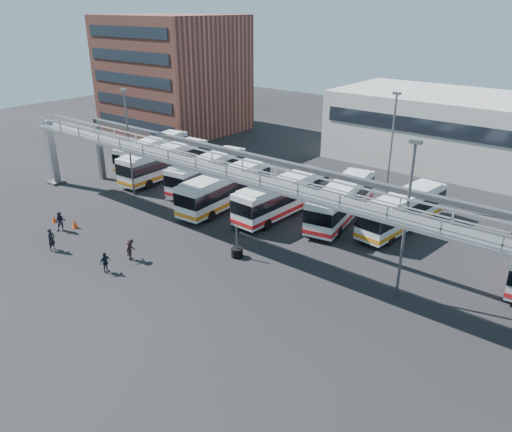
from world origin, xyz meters
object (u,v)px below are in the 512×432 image
Objects in this scene: bus_5 at (341,200)px; bus_6 at (403,210)px; bus_1 at (165,161)px; bus_3 at (225,187)px; bus_4 at (282,195)px; tire_stack at (237,252)px; bus_0 at (153,151)px; pedestrian_a at (51,240)px; light_pole_left at (128,137)px; light_pole_mid at (407,213)px; cone_left at (54,219)px; cone_right at (75,224)px; pedestrian_b at (61,221)px; light_pole_back at (392,142)px; pedestrian_c at (130,249)px; pedestrian_d at (105,262)px; bus_2 at (208,171)px.

bus_5 is 1.06× the size of bus_6.
bus_1 reaches higher than bus_3.
bus_4 is 4.31× the size of tire_stack.
bus_0 reaches higher than pedestrian_a.
bus_0 reaches higher than bus_6.
light_pole_left and light_pole_mid have the same top height.
light_pole_left is 16.55× the size of cone_left.
pedestrian_a reaches higher than cone_left.
cone_right is (4.12, -13.63, -1.47)m from bus_1.
bus_0 is at bearing 62.26° from pedestrian_b.
light_pole_back is 0.92× the size of bus_1.
bus_5 is 6.65× the size of pedestrian_c.
light_pole_left is 24.41m from light_pole_back.
bus_1 is 20.18m from tire_stack.
bus_1 is 25.54m from bus_6.
pedestrian_c reaches higher than pedestrian_d.
bus_4 is at bearing 104.40° from tire_stack.
light_pole_left is 0.92× the size of bus_3.
pedestrian_d is at bearing -86.38° from bus_3.
pedestrian_a is 6.03m from pedestrian_d.
bus_2 is at bearing 74.69° from cone_left.
bus_0 is at bearing 153.96° from tire_stack.
light_pole_left is 10.23m from bus_0.
tire_stack is (14.25, 5.70, -0.42)m from pedestrian_b.
bus_5 reaches higher than cone_left.
bus_5 is 4.39× the size of tire_stack.
pedestrian_a reaches higher than pedestrian_d.
light_pole_mid is 0.93× the size of bus_5.
cone_left is (0.18, -8.63, -5.42)m from light_pole_left.
pedestrian_a is at bearing 89.54° from pedestrian_d.
light_pole_left is 28.02m from light_pole_mid.
pedestrian_c is (12.34, -14.19, -1.03)m from bus_1.
tire_stack is at bearing -46.86° from bus_3.
bus_4 is (20.14, -2.29, 0.03)m from bus_0.
bus_0 is 17.20m from cone_left.
pedestrian_b is at bearing -108.37° from cone_right.
pedestrian_d is at bearing -18.79° from cone_right.
pedestrian_a is 2.92× the size of cone_left.
bus_3 is 10.29m from tire_stack.
bus_5 is at bearing 137.31° from light_pole_mid.
cone_left is at bearing 41.15° from pedestrian_a.
cone_left is at bearing -133.59° from bus_4.
light_pole_back is 13.28× the size of cone_right.
bus_6 is 29.45m from cone_left.
pedestrian_a reaches higher than pedestrian_b.
bus_2 reaches higher than bus_6.
pedestrian_a is (-18.83, -20.45, -0.82)m from bus_6.
bus_3 reaches higher than tire_stack.
bus_6 is (-4.19, 9.89, -4.01)m from light_pole_mid.
bus_6 is (19.59, 2.77, -0.05)m from bus_2.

